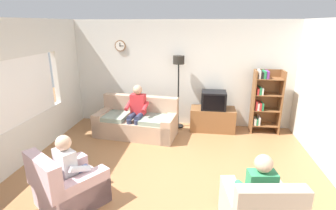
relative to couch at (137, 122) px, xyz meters
name	(u,v)px	position (x,y,z in m)	size (l,w,h in m)	color
ground_plane	(168,176)	(1.00, -1.70, -0.31)	(12.00, 12.00, 0.00)	#9E6B42
back_wall_assembly	(182,74)	(1.00, 0.96, 1.04)	(6.20, 0.17, 2.70)	silver
left_wall_assembly	(10,97)	(-1.86, -1.67, 1.03)	(0.12, 5.80, 2.70)	silver
couch	(137,122)	(0.00, 0.00, 0.00)	(1.99, 1.09, 0.90)	tan
tv_stand	(212,119)	(1.83, 0.55, -0.03)	(1.10, 0.56, 0.57)	brown
tv	(214,100)	(1.83, 0.52, 0.48)	(0.60, 0.49, 0.44)	black
bookshelf	(264,100)	(3.05, 0.62, 0.51)	(0.68, 0.36, 1.56)	brown
floor_lamp	(179,72)	(0.94, 0.65, 1.14)	(0.28, 0.28, 1.85)	black
armchair_near_window	(69,187)	(-0.35, -2.66, -0.02)	(1.16, 1.18, 0.90)	beige
person_on_couch	(137,109)	(0.04, -0.11, 0.39)	(0.54, 0.57, 1.24)	red
person_in_left_armchair	(72,166)	(-0.30, -2.58, 0.29)	(0.61, 0.64, 1.12)	silver
person_in_right_armchair	(258,188)	(2.30, -2.78, 0.29)	(0.55, 0.57, 1.12)	#338C59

